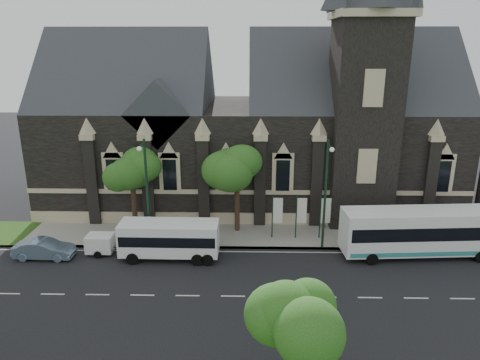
{
  "coord_description": "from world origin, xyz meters",
  "views": [
    {
      "loc": [
        3.97,
        -25.52,
        15.94
      ],
      "look_at": [
        3.34,
        6.0,
        6.17
      ],
      "focal_mm": 33.08,
      "sensor_mm": 36.0,
      "label": 1
    }
  ],
  "objects_px": {
    "street_lamp_near": "(326,189)",
    "tree_walk_right": "(240,168)",
    "street_lamp_mid": "(146,188)",
    "box_trailer": "(100,243)",
    "banner_flag_left": "(276,213)",
    "shuttle_bus": "(170,238)",
    "banner_flag_center": "(300,213)",
    "tree_walk_left": "(134,168)",
    "sedan": "(44,249)",
    "tree_park_east": "(299,322)",
    "banner_flag_right": "(324,213)",
    "tour_coach": "(426,231)"
  },
  "relations": [
    {
      "from": "banner_flag_right",
      "to": "shuttle_bus",
      "type": "xyz_separation_m",
      "value": [
        -12.34,
        -3.59,
        -0.7
      ]
    },
    {
      "from": "street_lamp_mid",
      "to": "shuttle_bus",
      "type": "bearing_deg",
      "value": -40.75
    },
    {
      "from": "street_lamp_mid",
      "to": "tree_walk_right",
      "type": "bearing_deg",
      "value": 26.65
    },
    {
      "from": "banner_flag_left",
      "to": "shuttle_bus",
      "type": "relative_size",
      "value": 0.53
    },
    {
      "from": "tree_walk_left",
      "to": "shuttle_bus",
      "type": "relative_size",
      "value": 1.01
    },
    {
      "from": "street_lamp_near",
      "to": "box_trailer",
      "type": "bearing_deg",
      "value": -176.38
    },
    {
      "from": "tree_park_east",
      "to": "banner_flag_center",
      "type": "height_order",
      "value": "tree_park_east"
    },
    {
      "from": "banner_flag_center",
      "to": "box_trailer",
      "type": "height_order",
      "value": "banner_flag_center"
    },
    {
      "from": "banner_flag_right",
      "to": "shuttle_bus",
      "type": "distance_m",
      "value": 12.87
    },
    {
      "from": "tree_park_east",
      "to": "street_lamp_near",
      "type": "bearing_deg",
      "value": 76.89
    },
    {
      "from": "sedan",
      "to": "banner_flag_center",
      "type": "bearing_deg",
      "value": -78.02
    },
    {
      "from": "shuttle_bus",
      "to": "street_lamp_mid",
      "type": "bearing_deg",
      "value": 139.94
    },
    {
      "from": "tree_park_east",
      "to": "banner_flag_center",
      "type": "relative_size",
      "value": 1.57
    },
    {
      "from": "tree_walk_right",
      "to": "banner_flag_center",
      "type": "xyz_separation_m",
      "value": [
        5.08,
        -1.71,
        -3.43
      ]
    },
    {
      "from": "street_lamp_near",
      "to": "street_lamp_mid",
      "type": "relative_size",
      "value": 1.0
    },
    {
      "from": "tour_coach",
      "to": "sedan",
      "type": "relative_size",
      "value": 2.84
    },
    {
      "from": "banner_flag_center",
      "to": "box_trailer",
      "type": "relative_size",
      "value": 1.35
    },
    {
      "from": "tour_coach",
      "to": "box_trailer",
      "type": "xyz_separation_m",
      "value": [
        -25.39,
        -0.23,
        -1.14
      ]
    },
    {
      "from": "tree_park_east",
      "to": "street_lamp_mid",
      "type": "bearing_deg",
      "value": 121.79
    },
    {
      "from": "tree_park_east",
      "to": "street_lamp_near",
      "type": "relative_size",
      "value": 0.7
    },
    {
      "from": "street_lamp_mid",
      "to": "tour_coach",
      "type": "distance_m",
      "value": 21.96
    },
    {
      "from": "banner_flag_center",
      "to": "tree_walk_right",
      "type": "bearing_deg",
      "value": 161.36
    },
    {
      "from": "street_lamp_mid",
      "to": "banner_flag_left",
      "type": "height_order",
      "value": "street_lamp_mid"
    },
    {
      "from": "tree_walk_left",
      "to": "sedan",
      "type": "relative_size",
      "value": 1.66
    },
    {
      "from": "banner_flag_center",
      "to": "shuttle_bus",
      "type": "height_order",
      "value": "banner_flag_center"
    },
    {
      "from": "tree_park_east",
      "to": "tree_walk_left",
      "type": "bearing_deg",
      "value": 120.87
    },
    {
      "from": "street_lamp_mid",
      "to": "box_trailer",
      "type": "distance_m",
      "value": 5.7
    },
    {
      "from": "tree_walk_right",
      "to": "street_lamp_mid",
      "type": "xyz_separation_m",
      "value": [
        -7.21,
        -3.62,
        -0.71
      ]
    },
    {
      "from": "tree_walk_right",
      "to": "box_trailer",
      "type": "bearing_deg",
      "value": -156.47
    },
    {
      "from": "banner_flag_center",
      "to": "sedan",
      "type": "distance_m",
      "value": 20.51
    },
    {
      "from": "tree_walk_right",
      "to": "box_trailer",
      "type": "height_order",
      "value": "tree_walk_right"
    },
    {
      "from": "banner_flag_center",
      "to": "shuttle_bus",
      "type": "distance_m",
      "value": 10.96
    },
    {
      "from": "banner_flag_left",
      "to": "banner_flag_right",
      "type": "xyz_separation_m",
      "value": [
        4.0,
        0.0,
        0.0
      ]
    },
    {
      "from": "tree_walk_left",
      "to": "shuttle_bus",
      "type": "bearing_deg",
      "value": -54.68
    },
    {
      "from": "box_trailer",
      "to": "street_lamp_near",
      "type": "bearing_deg",
      "value": 3.88
    },
    {
      "from": "banner_flag_left",
      "to": "tour_coach",
      "type": "height_order",
      "value": "banner_flag_left"
    },
    {
      "from": "shuttle_bus",
      "to": "sedan",
      "type": "bearing_deg",
      "value": -177.85
    },
    {
      "from": "tree_walk_right",
      "to": "street_lamp_near",
      "type": "bearing_deg",
      "value": -28.06
    },
    {
      "from": "tree_walk_right",
      "to": "banner_flag_left",
      "type": "distance_m",
      "value": 4.92
    },
    {
      "from": "street_lamp_near",
      "to": "shuttle_bus",
      "type": "distance_m",
      "value": 12.64
    },
    {
      "from": "banner_flag_center",
      "to": "banner_flag_right",
      "type": "relative_size",
      "value": 1.0
    },
    {
      "from": "tree_walk_left",
      "to": "banner_flag_right",
      "type": "xyz_separation_m",
      "value": [
        16.08,
        -1.7,
        -3.35
      ]
    },
    {
      "from": "tree_park_east",
      "to": "shuttle_bus",
      "type": "distance_m",
      "value": 17.13
    },
    {
      "from": "banner_flag_center",
      "to": "tour_coach",
      "type": "bearing_deg",
      "value": -16.52
    },
    {
      "from": "tree_park_east",
      "to": "tree_walk_right",
      "type": "distance_m",
      "value": 20.29
    },
    {
      "from": "banner_flag_left",
      "to": "sedan",
      "type": "height_order",
      "value": "banner_flag_left"
    },
    {
      "from": "tree_park_east",
      "to": "banner_flag_right",
      "type": "distance_m",
      "value": 18.91
    },
    {
      "from": "tree_walk_left",
      "to": "street_lamp_mid",
      "type": "height_order",
      "value": "street_lamp_mid"
    },
    {
      "from": "tour_coach",
      "to": "street_lamp_mid",
      "type": "bearing_deg",
      "value": 173.8
    },
    {
      "from": "street_lamp_near",
      "to": "tree_walk_right",
      "type": "bearing_deg",
      "value": 151.94
    }
  ]
}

